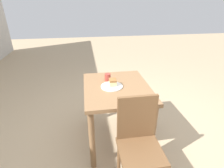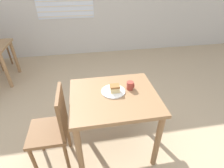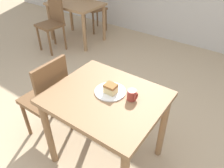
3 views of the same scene
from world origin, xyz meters
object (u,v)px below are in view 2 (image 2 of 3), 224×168
(chair_near_window, at_px, (54,128))
(coffee_mug, at_px, (130,85))
(cake_slice, at_px, (115,88))
(plate, at_px, (113,91))
(dining_table_near, at_px, (114,105))

(chair_near_window, height_order, coffee_mug, chair_near_window)
(cake_slice, distance_m, coffee_mug, 0.17)
(plate, bearing_deg, chair_near_window, -166.74)
(plate, distance_m, coffee_mug, 0.19)
(dining_table_near, xyz_separation_m, plate, (0.00, 0.06, 0.13))
(chair_near_window, distance_m, plate, 0.69)
(coffee_mug, bearing_deg, cake_slice, -168.38)
(chair_near_window, relative_size, plate, 3.74)
(plate, xyz_separation_m, cake_slice, (0.01, -0.01, 0.04))
(dining_table_near, relative_size, plate, 3.56)
(dining_table_near, height_order, cake_slice, cake_slice)
(cake_slice, relative_size, coffee_mug, 1.09)
(plate, height_order, cake_slice, cake_slice)
(chair_near_window, bearing_deg, cake_slice, 101.90)
(dining_table_near, bearing_deg, coffee_mug, 23.30)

